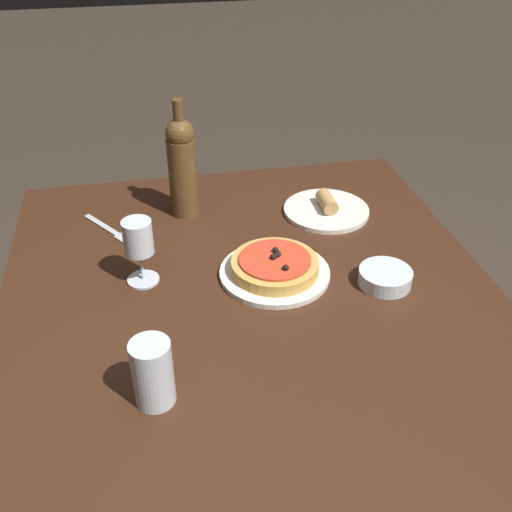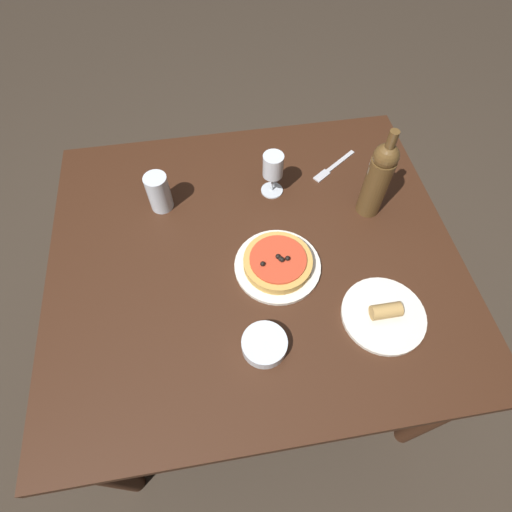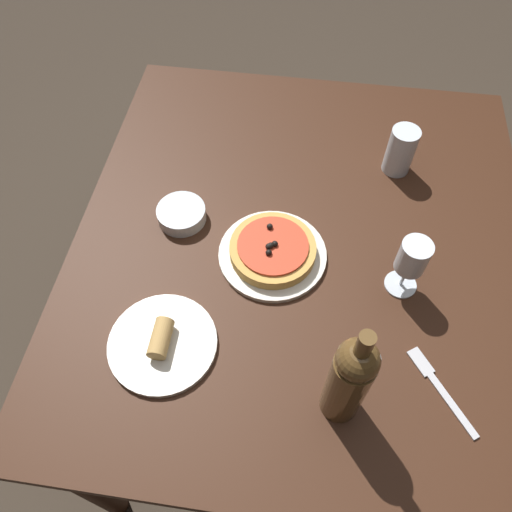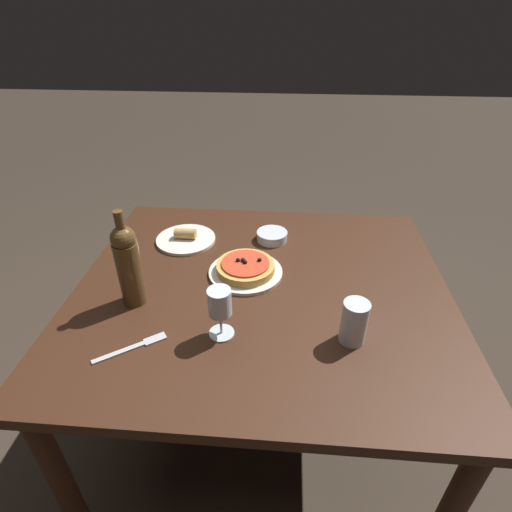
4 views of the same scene
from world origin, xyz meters
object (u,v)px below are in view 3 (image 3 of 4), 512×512
object	(u,v)px
dinner_plate	(272,255)
side_bowl	(182,214)
water_cup	(401,151)
wine_bottle	(349,379)
fork	(438,386)
wine_glass	(412,259)
dining_table	(299,261)
pizza	(273,249)
side_plate	(162,343)

from	to	relation	value
dinner_plate	side_bowl	bearing A→B (deg)	71.17
dinner_plate	water_cup	xyz separation A→B (m)	(0.31, -0.28, 0.06)
wine_bottle	fork	distance (m)	0.24
wine_glass	wine_bottle	world-z (taller)	wine_bottle
dining_table	wine_glass	world-z (taller)	wine_glass
side_bowl	pizza	bearing A→B (deg)	-108.84
dining_table	pizza	distance (m)	0.15
side_plate	wine_glass	bearing A→B (deg)	-66.42
pizza	side_plate	size ratio (longest dim) A/B	0.87
wine_bottle	side_bowl	size ratio (longest dim) A/B	2.63
pizza	wine_glass	xyz separation A→B (m)	(-0.04, -0.28, 0.07)
dinner_plate	wine_glass	size ratio (longest dim) A/B	1.63
side_plate	dining_table	bearing A→B (deg)	-40.05
side_bowl	fork	bearing A→B (deg)	-119.90
pizza	side_bowl	distance (m)	0.24
pizza	wine_glass	distance (m)	0.30
wine_glass	side_bowl	xyz separation A→B (m)	(0.11, 0.51, -0.09)
pizza	side_bowl	world-z (taller)	pizza
wine_glass	water_cup	world-z (taller)	wine_glass
wine_glass	dining_table	bearing A→B (deg)	67.01
side_bowl	fork	world-z (taller)	side_bowl
dining_table	dinner_plate	world-z (taller)	dinner_plate
dinner_plate	wine_glass	bearing A→B (deg)	-97.34
pizza	wine_glass	bearing A→B (deg)	-97.34
water_cup	fork	distance (m)	0.57
water_cup	fork	size ratio (longest dim) A/B	0.73
pizza	fork	xyz separation A→B (m)	(-0.25, -0.35, -0.03)
wine_glass	fork	bearing A→B (deg)	-162.90
dining_table	dinner_plate	xyz separation A→B (m)	(-0.06, 0.06, 0.10)
side_bowl	fork	xyz separation A→B (m)	(-0.33, -0.58, -0.01)
fork	wine_bottle	bearing A→B (deg)	73.17
wine_glass	side_plate	size ratio (longest dim) A/B	0.68
dinner_plate	water_cup	world-z (taller)	water_cup
dining_table	wine_glass	bearing A→B (deg)	-112.99
dinner_plate	side_bowl	world-z (taller)	side_bowl
water_cup	fork	xyz separation A→B (m)	(-0.57, -0.07, -0.06)
dinner_plate	fork	size ratio (longest dim) A/B	1.43
wine_bottle	fork	xyz separation A→B (m)	(0.06, -0.19, -0.13)
wine_glass	water_cup	distance (m)	0.35
pizza	side_bowl	xyz separation A→B (m)	(0.08, 0.23, -0.01)
side_plate	side_bowl	bearing A→B (deg)	5.83
pizza	fork	bearing A→B (deg)	-125.94
pizza	water_cup	distance (m)	0.42
wine_bottle	dining_table	bearing A→B (deg)	15.28
pizza	water_cup	bearing A→B (deg)	-41.69
dining_table	wine_glass	size ratio (longest dim) A/B	7.86
dinner_plate	side_plate	world-z (taller)	side_plate
dinner_plate	water_cup	distance (m)	0.42
side_plate	fork	bearing A→B (deg)	-91.05
dining_table	wine_bottle	bearing A→B (deg)	-164.72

